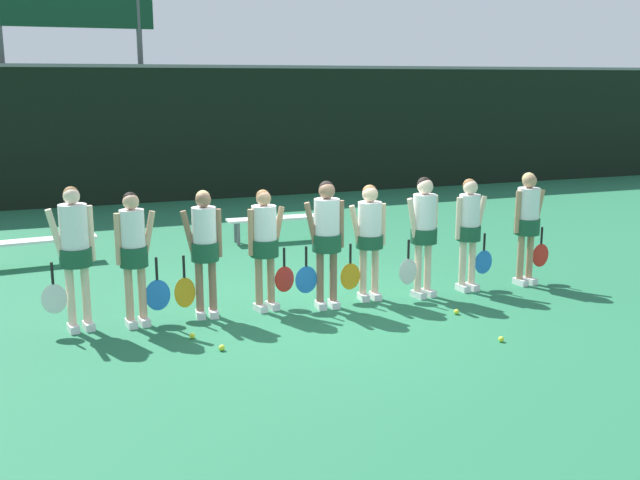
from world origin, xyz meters
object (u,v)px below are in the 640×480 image
object	(u,v)px
player_3	(265,240)
tennis_ball_2	(501,339)
player_2	(204,244)
player_4	(326,233)
bench_courtside	(34,243)
player_7	(469,226)
tennis_ball_4	(456,312)
scoreboard	(70,17)
tennis_ball_7	(192,336)
player_1	(134,249)
player_8	(528,219)
tennis_ball_5	(306,269)
player_0	(74,247)
tennis_ball_6	(193,291)
tennis_ball_0	(288,284)
player_5	(369,232)
player_6	(424,226)
bench_far	(278,220)
tennis_ball_3	(222,348)

from	to	relation	value
player_3	tennis_ball_2	world-z (taller)	player_3
player_2	player_4	size ratio (longest dim) A/B	0.96
bench_courtside	player_3	xyz separation A→B (m)	(2.87, -3.69, 0.57)
player_7	tennis_ball_4	world-z (taller)	player_7
scoreboard	tennis_ball_7	size ratio (longest dim) A/B	82.11
player_1	player_7	xyz separation A→B (m)	(4.70, -0.05, -0.02)
player_8	tennis_ball_5	bearing A→B (deg)	139.71
player_1	player_3	size ratio (longest dim) A/B	1.04
player_2	tennis_ball_7	distance (m)	1.25
player_3	tennis_ball_7	distance (m)	1.67
player_0	player_2	world-z (taller)	player_0
bench_courtside	tennis_ball_6	bearing A→B (deg)	-55.90
player_3	player_7	distance (m)	3.02
bench_courtside	player_2	xyz separation A→B (m)	(2.06, -3.72, 0.59)
player_0	player_4	bearing A→B (deg)	-12.51
tennis_ball_0	tennis_ball_5	xyz separation A→B (m)	(0.56, 0.76, 0.00)
player_5	tennis_ball_0	xyz separation A→B (m)	(-0.84, 1.04, -0.92)
player_8	tennis_ball_2	xyz separation A→B (m)	(-1.79, -2.05, -0.96)
player_7	tennis_ball_2	bearing A→B (deg)	-114.80
scoreboard	tennis_ball_6	distance (m)	10.50
player_7	tennis_ball_7	size ratio (longest dim) A/B	23.42
player_2	tennis_ball_2	size ratio (longest dim) A/B	24.64
tennis_ball_0	player_7	bearing A→B (deg)	-25.02
tennis_ball_5	player_6	bearing A→B (deg)	-61.63
player_5	player_8	size ratio (longest dim) A/B	0.96
player_7	tennis_ball_0	xyz separation A→B (m)	(-2.39, 1.11, -0.92)
bench_far	player_4	world-z (taller)	player_4
player_0	tennis_ball_6	bearing A→B (deg)	25.56
tennis_ball_2	tennis_ball_5	size ratio (longest dim) A/B	1.03
player_1	tennis_ball_4	size ratio (longest dim) A/B	23.83
player_0	tennis_ball_3	size ratio (longest dim) A/B	24.94
player_7	tennis_ball_2	distance (m)	2.41
tennis_ball_2	player_8	bearing A→B (deg)	48.94
player_3	player_4	world-z (taller)	player_4
bench_courtside	player_8	size ratio (longest dim) A/B	1.19
scoreboard	tennis_ball_0	bearing A→B (deg)	-76.21
player_7	tennis_ball_5	xyz separation A→B (m)	(-1.83, 1.87, -0.92)
player_3	player_2	bearing A→B (deg)	170.62
player_2	player_5	size ratio (longest dim) A/B	1.03
player_5	tennis_ball_0	distance (m)	1.62
player_6	player_8	size ratio (longest dim) A/B	1.01
player_6	tennis_ball_3	distance (m)	3.49
scoreboard	player_3	bearing A→B (deg)	-80.78
tennis_ball_2	tennis_ball_4	xyz separation A→B (m)	(0.06, 1.10, 0.00)
tennis_ball_6	player_1	bearing A→B (deg)	-128.11
player_2	tennis_ball_7	size ratio (longest dim) A/B	23.70
player_1	player_4	size ratio (longest dim) A/B	0.98
player_3	tennis_ball_2	distance (m)	3.24
player_5	tennis_ball_7	distance (m)	2.88
player_8	tennis_ball_7	bearing A→B (deg)	-179.01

